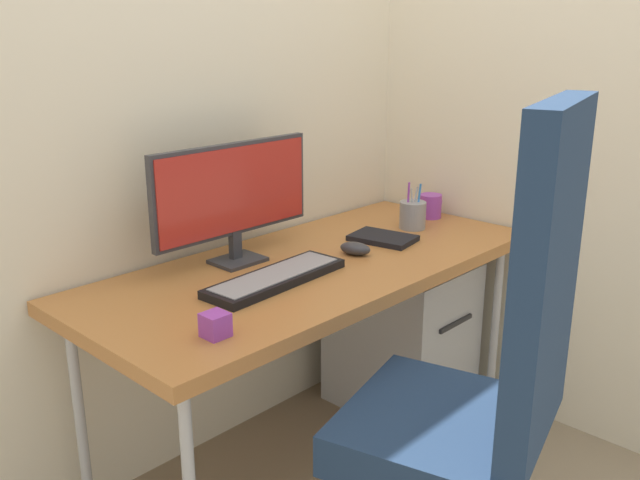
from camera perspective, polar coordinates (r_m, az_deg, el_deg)
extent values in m
plane|color=gray|center=(2.56, -0.32, -17.46)|extent=(8.00, 8.00, 0.00)
cube|color=beige|center=(2.38, -7.18, 15.78)|extent=(2.53, 0.04, 2.80)
cube|color=beige|center=(2.69, 14.52, 15.54)|extent=(0.04, 1.63, 2.80)
cube|color=#B27038|center=(2.23, -0.35, -2.33)|extent=(1.59, 0.69, 0.04)
cylinder|color=#B2B5BA|center=(2.76, 14.28, -7.07)|extent=(0.03, 0.03, 0.69)
cylinder|color=#B2B5BA|center=(2.20, -19.22, -14.13)|extent=(0.03, 0.03, 0.69)
cylinder|color=#B2B5BA|center=(3.03, 5.41, -4.35)|extent=(0.03, 0.03, 0.69)
cube|color=navy|center=(1.83, 9.71, -15.40)|extent=(0.59, 0.56, 0.11)
cube|color=navy|center=(1.59, 18.22, -3.26)|extent=(0.44, 0.18, 0.79)
cube|color=#B2B5BA|center=(2.76, 6.70, -7.69)|extent=(0.41, 0.48, 0.60)
cube|color=#262628|center=(2.58, 11.17, -6.79)|extent=(0.20, 0.01, 0.02)
cube|color=#333338|center=(2.23, -6.81, -1.68)|extent=(0.16, 0.13, 0.01)
cube|color=#333338|center=(2.22, -7.03, -0.33)|extent=(0.04, 0.02, 0.09)
cube|color=#333338|center=(2.18, -7.23, 4.20)|extent=(0.60, 0.02, 0.29)
cube|color=#B2261E|center=(2.17, -7.00, 4.14)|extent=(0.58, 0.01, 0.27)
cube|color=black|center=(2.05, -3.68, -3.17)|extent=(0.48, 0.17, 0.03)
cube|color=gray|center=(2.04, -3.69, -2.80)|extent=(0.44, 0.14, 0.00)
ellipsoid|color=#333338|center=(2.29, 2.93, -0.71)|extent=(0.09, 0.12, 0.04)
cylinder|color=gray|center=(2.60, 7.68, 2.06)|extent=(0.10, 0.10, 0.10)
cylinder|color=#B2B5BA|center=(2.58, 7.62, 3.17)|extent=(0.03, 0.01, 0.11)
cylinder|color=#B2B5BA|center=(2.60, 7.83, 3.23)|extent=(0.03, 0.01, 0.11)
torus|color=#3FAD59|center=(2.60, 7.69, 2.27)|extent=(0.03, 0.04, 0.01)
cylinder|color=#337FD8|center=(2.59, 8.15, 3.12)|extent=(0.01, 0.02, 0.14)
cylinder|color=purple|center=(2.58, 7.30, 3.17)|extent=(0.01, 0.01, 0.15)
cube|color=black|center=(2.45, 5.23, 0.16)|extent=(0.19, 0.24, 0.02)
cylinder|color=purple|center=(2.76, 9.12, 2.79)|extent=(0.09, 0.09, 0.09)
torus|color=purple|center=(2.81, 9.78, 3.09)|extent=(0.05, 0.01, 0.05)
cube|color=purple|center=(1.71, -8.66, -6.97)|extent=(0.06, 0.06, 0.06)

